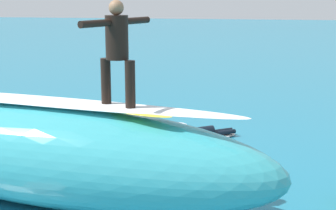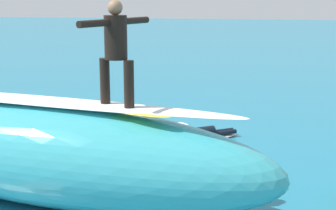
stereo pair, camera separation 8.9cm
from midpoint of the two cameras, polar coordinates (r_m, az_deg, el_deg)
The scene contains 9 objects.
ground_plane at distance 12.16m, azimuth -6.19°, elevation -5.29°, with size 120.00×120.00×0.00m, color teal.
wave_crest at distance 9.32m, azimuth -12.94°, elevation -5.28°, with size 8.43×2.05×1.81m, color teal.
wave_foam_lip at distance 9.09m, azimuth -13.23°, elevation 0.41°, with size 7.16×0.72×0.08m, color white.
surfboard_riding at distance 8.41m, azimuth -5.38°, elevation -0.34°, with size 2.14×0.50×0.06m, color yellow.
surfer_riding at distance 8.24m, azimuth -5.52°, elevation 6.63°, with size 0.79×1.51×1.71m.
surfboard_paddling at distance 13.09m, azimuth 3.85°, elevation -3.75°, with size 2.09×0.51×0.08m, color silver.
surfer_paddling at distance 13.10m, azimuth 4.31°, elevation -3.02°, with size 1.37×1.02×0.28m.
foam_patch_mid at distance 12.72m, azimuth -11.59°, elevation -4.33°, with size 1.08×0.78×0.15m, color white.
foam_patch_far at distance 14.15m, azimuth 1.37°, elevation -2.34°, with size 0.58×0.56×0.14m, color white.
Camera 2 is at (-3.33, 11.09, 3.71)m, focal length 54.64 mm.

